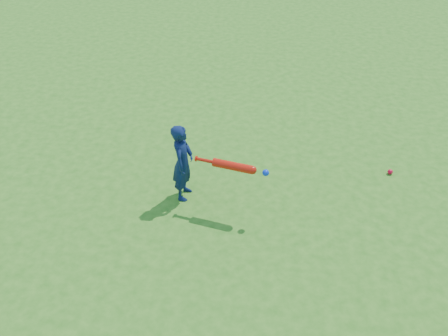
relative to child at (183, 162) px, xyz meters
The scene contains 4 objects.
ground 0.63m from the child, 72.20° to the left, with size 80.00×80.00×0.00m, color #306F1A.
child is the anchor object (origin of this frame).
ground_ball_red 2.65m from the child, 14.51° to the left, with size 0.07×0.07×0.07m, color red.
bat_swing 0.67m from the child, 18.34° to the right, with size 0.83×0.26×0.10m.
Camera 1 is at (0.77, -4.93, 3.84)m, focal length 40.00 mm.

